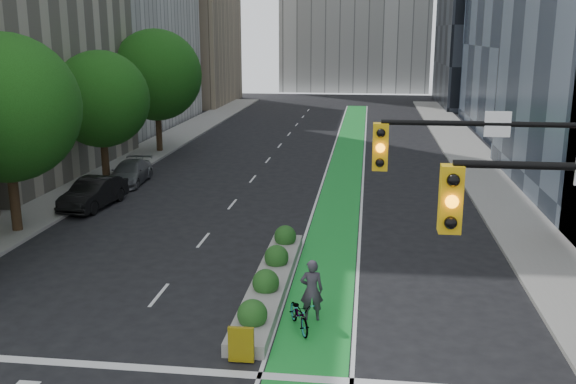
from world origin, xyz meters
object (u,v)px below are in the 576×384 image
(bicycle, at_px, (299,314))
(median_planter, at_px, (271,279))
(parked_car_left_far, at_px, (130,173))
(parked_car_left_mid, at_px, (94,193))
(cyclist, at_px, (312,290))

(bicycle, bearing_deg, median_planter, 91.91)
(median_planter, bearing_deg, parked_car_left_far, 125.76)
(median_planter, height_order, parked_car_left_mid, parked_car_left_mid)
(parked_car_left_mid, bearing_deg, cyclist, -38.02)
(median_planter, distance_m, cyclist, 2.89)
(median_planter, height_order, cyclist, cyclist)
(median_planter, xyz_separation_m, parked_car_left_mid, (-10.58, 9.48, 0.39))
(median_planter, distance_m, parked_car_left_mid, 14.21)
(cyclist, height_order, parked_car_left_far, cyclist)
(parked_car_left_mid, distance_m, parked_car_left_far, 5.38)
(bicycle, relative_size, parked_car_left_mid, 0.39)
(median_planter, bearing_deg, cyclist, -54.60)
(cyclist, height_order, parked_car_left_mid, cyclist)
(bicycle, xyz_separation_m, parked_car_left_far, (-12.04, 17.84, 0.19))
(median_planter, relative_size, parked_car_left_mid, 2.22)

